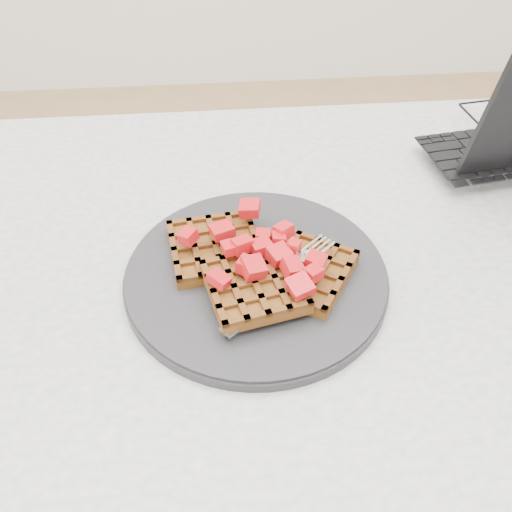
# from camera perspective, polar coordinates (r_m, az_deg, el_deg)

# --- Properties ---
(table) EXTENTS (1.20, 0.80, 0.75)m
(table) POSITION_cam_1_polar(r_m,az_deg,el_deg) (0.76, 6.19, -8.09)
(table) COLOR silver
(table) RESTS_ON ground
(plate) EXTENTS (0.30, 0.30, 0.02)m
(plate) POSITION_cam_1_polar(r_m,az_deg,el_deg) (0.66, -0.00, -2.02)
(plate) COLOR black
(plate) RESTS_ON table
(waffles) EXTENTS (0.22, 0.19, 0.03)m
(waffles) POSITION_cam_1_polar(r_m,az_deg,el_deg) (0.64, 0.04, -1.05)
(waffles) COLOR brown
(waffles) RESTS_ON plate
(strawberry_pile) EXTENTS (0.15, 0.15, 0.02)m
(strawberry_pile) POSITION_cam_1_polar(r_m,az_deg,el_deg) (0.63, 0.00, 0.93)
(strawberry_pile) COLOR #A7040C
(strawberry_pile) RESTS_ON waffles
(fork) EXTENTS (0.15, 0.14, 0.02)m
(fork) POSITION_cam_1_polar(r_m,az_deg,el_deg) (0.63, 3.07, -2.89)
(fork) COLOR silver
(fork) RESTS_ON plate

